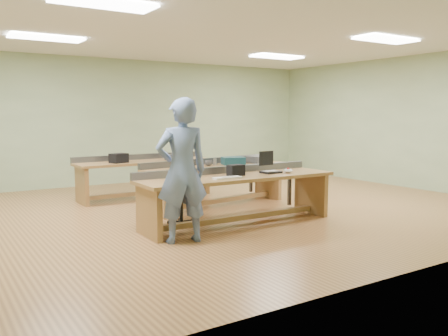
% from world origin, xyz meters
% --- Properties ---
extents(floor, '(10.00, 10.00, 0.00)m').
position_xyz_m(floor, '(0.00, 0.00, 0.00)').
color(floor, '#A4723E').
rests_on(floor, ground).
extents(ceiling, '(10.00, 10.00, 0.00)m').
position_xyz_m(ceiling, '(0.00, 0.00, 3.00)').
color(ceiling, silver).
rests_on(ceiling, wall_back).
extents(wall_back, '(10.00, 0.04, 3.00)m').
position_xyz_m(wall_back, '(0.00, 4.00, 1.50)').
color(wall_back, '#A2B98C').
rests_on(wall_back, floor).
extents(wall_front, '(10.00, 0.04, 3.00)m').
position_xyz_m(wall_front, '(0.00, -4.00, 1.50)').
color(wall_front, '#A2B98C').
rests_on(wall_front, floor).
extents(wall_right, '(0.04, 8.00, 3.00)m').
position_xyz_m(wall_right, '(5.00, 0.00, 1.50)').
color(wall_right, '#A2B98C').
rests_on(wall_right, floor).
extents(fluor_panels, '(6.20, 3.50, 0.03)m').
position_xyz_m(fluor_panels, '(0.00, 0.00, 2.97)').
color(fluor_panels, white).
rests_on(fluor_panels, ceiling).
extents(workbench_front, '(3.16, 0.87, 0.86)m').
position_xyz_m(workbench_front, '(-0.36, -1.12, 0.56)').
color(workbench_front, olive).
rests_on(workbench_front, floor).
extents(workbench_mid, '(2.94, 1.15, 0.86)m').
position_xyz_m(workbench_mid, '(0.11, 0.26, 0.56)').
color(workbench_mid, olive).
rests_on(workbench_mid, floor).
extents(workbench_back, '(2.78, 0.77, 0.86)m').
position_xyz_m(workbench_back, '(-0.63, 1.82, 0.55)').
color(workbench_back, olive).
rests_on(workbench_back, floor).
extents(person, '(0.76, 0.56, 1.90)m').
position_xyz_m(person, '(-1.56, -1.61, 0.95)').
color(person, slate).
rests_on(person, floor).
extents(laptop_base, '(0.30, 0.26, 0.03)m').
position_xyz_m(laptop_base, '(0.26, -1.16, 0.77)').
color(laptop_base, black).
rests_on(laptop_base, workbench_front).
extents(laptop_screen, '(0.29, 0.03, 0.23)m').
position_xyz_m(laptop_screen, '(0.26, -1.05, 0.98)').
color(laptop_screen, black).
rests_on(laptop_screen, laptop_base).
extents(keyboard, '(0.44, 0.17, 0.03)m').
position_xyz_m(keyboard, '(-0.68, -1.34, 0.76)').
color(keyboard, silver).
rests_on(keyboard, workbench_front).
extents(trackball_mouse, '(0.18, 0.20, 0.07)m').
position_xyz_m(trackball_mouse, '(0.52, -1.29, 0.78)').
color(trackball_mouse, white).
rests_on(trackball_mouse, workbench_front).
extents(camera_bag, '(0.25, 0.17, 0.17)m').
position_xyz_m(camera_bag, '(-0.39, -1.13, 0.83)').
color(camera_bag, black).
rests_on(camera_bag, workbench_front).
extents(task_chair, '(0.54, 0.54, 0.79)m').
position_xyz_m(task_chair, '(-1.10, -0.67, 0.29)').
color(task_chair, black).
rests_on(task_chair, floor).
extents(parts_bin_teal, '(0.48, 0.42, 0.14)m').
position_xyz_m(parts_bin_teal, '(0.46, 0.22, 0.82)').
color(parts_bin_teal, '#153B44').
rests_on(parts_bin_teal, workbench_mid).
extents(parts_bin_grey, '(0.55, 0.44, 0.13)m').
position_xyz_m(parts_bin_grey, '(1.10, 0.30, 0.82)').
color(parts_bin_grey, '#3A3A3D').
rests_on(parts_bin_grey, workbench_mid).
extents(mug, '(0.17, 0.17, 0.11)m').
position_xyz_m(mug, '(-0.05, 0.26, 0.80)').
color(mug, '#3A3A3D').
rests_on(mug, workbench_mid).
extents(drinks_can, '(0.07, 0.07, 0.12)m').
position_xyz_m(drinks_can, '(0.11, 0.30, 0.81)').
color(drinks_can, silver).
rests_on(drinks_can, workbench_mid).
extents(storage_box_back, '(0.37, 0.31, 0.18)m').
position_xyz_m(storage_box_back, '(-1.22, 1.67, 0.84)').
color(storage_box_back, black).
rests_on(storage_box_back, workbench_back).
extents(tray_back, '(0.32, 0.27, 0.11)m').
position_xyz_m(tray_back, '(-0.09, 1.67, 0.80)').
color(tray_back, '#3A3A3D').
rests_on(tray_back, workbench_back).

